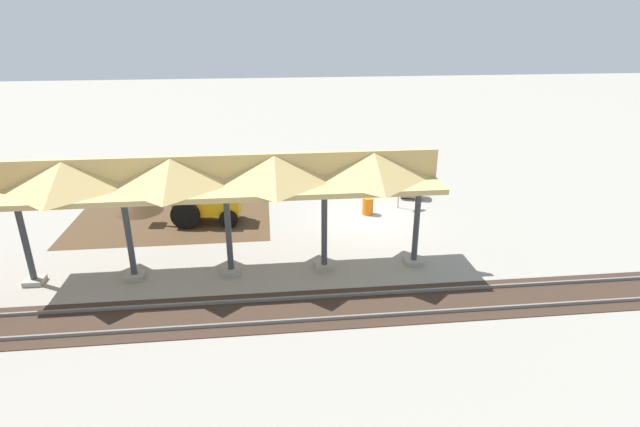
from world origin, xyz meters
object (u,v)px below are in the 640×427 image
Objects in this scene: backhoe at (204,199)px; traffic_barrel at (368,206)px; stop_sign at (400,175)px; concrete_pipe at (412,190)px.

backhoe is 8.28m from traffic_barrel.
traffic_barrel is at bearing 21.58° from stop_sign.
concrete_pipe is at bearing -129.60° from stop_sign.
traffic_barrel is (1.79, 0.71, -1.39)m from stop_sign.
backhoe reaches higher than traffic_barrel.
backhoe is at bearing 11.71° from concrete_pipe.
stop_sign is at bearing -174.72° from backhoe.
backhoe is at bearing 5.28° from stop_sign.
backhoe is 3.45× the size of concrete_pipe.
stop_sign is 2.24m from concrete_pipe.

